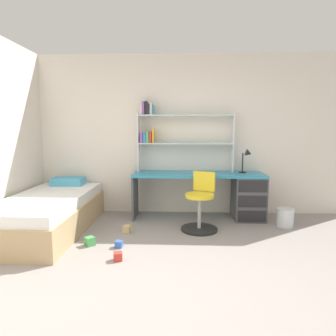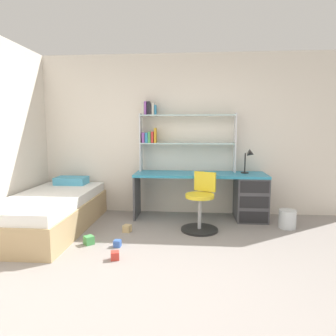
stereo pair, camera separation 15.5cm
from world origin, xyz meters
name	(u,v)px [view 2 (the right image)]	position (x,y,z in m)	size (l,w,h in m)	color
ground_plane	(175,297)	(0.00, 0.00, -0.01)	(5.77, 6.26, 0.02)	gray
room_shell	(81,137)	(-1.26, 1.28, 1.32)	(5.77, 6.26, 2.64)	silver
desk	(235,193)	(0.82, 2.31, 0.42)	(2.06, 0.59, 0.73)	teal
bookshelf_hutch	(173,131)	(-0.17, 2.49, 1.39)	(1.54, 0.22, 1.13)	silver
desk_lamp	(250,157)	(1.03, 2.34, 0.98)	(0.20, 0.17, 0.38)	black
swivel_chair	(201,207)	(0.26, 1.73, 0.33)	(0.52, 0.52, 0.81)	black
bed_platform	(50,212)	(-1.86, 1.58, 0.26)	(1.02, 2.09, 0.63)	tan
waste_bin	(287,219)	(1.51, 1.91, 0.13)	(0.24, 0.24, 0.27)	silver
toy_block_blue_0	(117,243)	(-0.76, 1.03, 0.04)	(0.08, 0.08, 0.08)	#3860B7
toy_block_natural_1	(127,228)	(-0.76, 1.56, 0.05)	(0.10, 0.10, 0.10)	tan
toy_block_red_2	(115,256)	(-0.70, 0.67, 0.05)	(0.09, 0.09, 0.09)	red
toy_block_green_3	(89,240)	(-1.13, 1.07, 0.05)	(0.11, 0.11, 0.11)	#479E51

